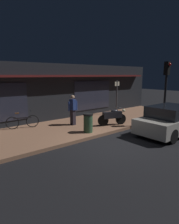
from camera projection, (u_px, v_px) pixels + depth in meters
ground_plane at (111, 144)px, 8.26m from camera, size 60.00×60.00×0.00m
sidewalk_slab at (71, 128)px, 10.52m from camera, size 18.00×4.00×0.15m
storefront_building at (42, 92)px, 12.77m from camera, size 18.00×3.30×3.60m
motorcycle at (113, 116)px, 10.75m from camera, size 1.65×0.75×0.97m
bicycle_parked at (23, 122)px, 10.13m from camera, size 1.61×0.57×0.91m
person_bystander at (73, 109)px, 10.74m from camera, size 0.61×0.38×1.67m
sign_post at (117, 95)px, 13.70m from camera, size 0.44×0.09×2.40m
trash_bin at (88, 123)px, 9.39m from camera, size 0.48×0.48×0.93m
traffic_light_pole at (166, 83)px, 10.34m from camera, size 0.24×0.33×3.60m
parked_car_near at (171, 120)px, 9.62m from camera, size 4.11×1.80×1.42m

